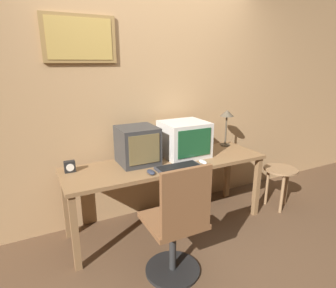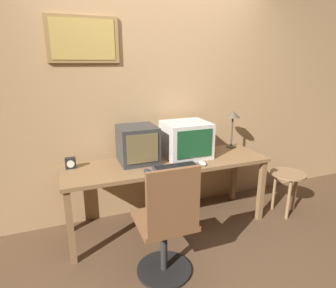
# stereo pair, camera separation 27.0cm
# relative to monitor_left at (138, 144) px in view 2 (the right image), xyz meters

# --- Properties ---
(ground_plane) EXTENTS (14.00, 14.00, 0.00)m
(ground_plane) POSITION_rel_monitor_left_xyz_m (0.28, -1.00, -0.90)
(ground_plane) COLOR brown
(wall_back) EXTENTS (8.00, 0.08, 2.60)m
(wall_back) POSITION_rel_monitor_left_xyz_m (0.28, 0.32, 0.41)
(wall_back) COLOR tan
(wall_back) RESTS_ON ground_plane
(desk) EXTENTS (2.05, 0.61, 0.72)m
(desk) POSITION_rel_monitor_left_xyz_m (0.28, -0.10, -0.26)
(desk) COLOR olive
(desk) RESTS_ON ground_plane
(monitor_left) EXTENTS (0.37, 0.37, 0.36)m
(monitor_left) POSITION_rel_monitor_left_xyz_m (0.00, 0.00, 0.00)
(monitor_left) COLOR #333333
(monitor_left) RESTS_ON desk
(monitor_right) EXTENTS (0.45, 0.42, 0.37)m
(monitor_right) POSITION_rel_monitor_left_xyz_m (0.52, -0.01, 0.00)
(monitor_right) COLOR beige
(monitor_right) RESTS_ON desk
(keyboard_main) EXTENTS (0.43, 0.16, 0.03)m
(keyboard_main) POSITION_rel_monitor_left_xyz_m (0.28, -0.31, -0.17)
(keyboard_main) COLOR #333338
(keyboard_main) RESTS_ON desk
(mouse_near_keyboard) EXTENTS (0.06, 0.12, 0.03)m
(mouse_near_keyboard) POSITION_rel_monitor_left_xyz_m (0.56, -0.31, -0.16)
(mouse_near_keyboard) COLOR silver
(mouse_near_keyboard) RESTS_ON desk
(mouse_far_corner) EXTENTS (0.06, 0.12, 0.03)m
(mouse_far_corner) POSITION_rel_monitor_left_xyz_m (0.00, -0.32, -0.16)
(mouse_far_corner) COLOR #282D3D
(mouse_far_corner) RESTS_ON desk
(desk_clock) EXTENTS (0.10, 0.06, 0.10)m
(desk_clock) POSITION_rel_monitor_left_xyz_m (-0.63, 0.05, -0.13)
(desk_clock) COLOR black
(desk_clock) RESTS_ON desk
(desk_lamp) EXTENTS (0.16, 0.16, 0.42)m
(desk_lamp) POSITION_rel_monitor_left_xyz_m (1.14, 0.09, 0.16)
(desk_lamp) COLOR #4C4233
(desk_lamp) RESTS_ON desk
(office_chair) EXTENTS (0.45, 0.45, 0.98)m
(office_chair) POSITION_rel_monitor_left_xyz_m (-0.00, -0.80, -0.47)
(office_chair) COLOR black
(office_chair) RESTS_ON ground_plane
(side_stool) EXTENTS (0.38, 0.38, 0.49)m
(side_stool) POSITION_rel_monitor_left_xyz_m (1.62, -0.35, -0.51)
(side_stool) COLOR #8E6B47
(side_stool) RESTS_ON ground_plane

